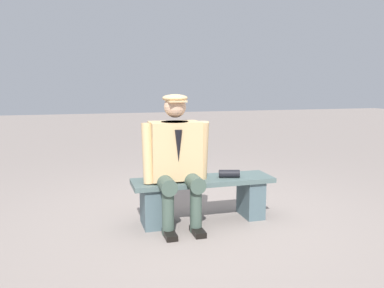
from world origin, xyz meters
name	(u,v)px	position (x,y,z in m)	size (l,w,h in m)	color
ground_plane	(203,220)	(0.00, 0.00, 0.00)	(30.00, 30.00, 0.00)	gray
bench	(203,194)	(0.00, 0.00, 0.27)	(1.41, 0.40, 0.44)	#4D6160
seated_man	(176,155)	(0.29, 0.05, 0.69)	(0.65, 0.60, 1.27)	tan
rolled_magazine	(229,174)	(-0.26, 0.04, 0.47)	(0.08, 0.08, 0.21)	black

